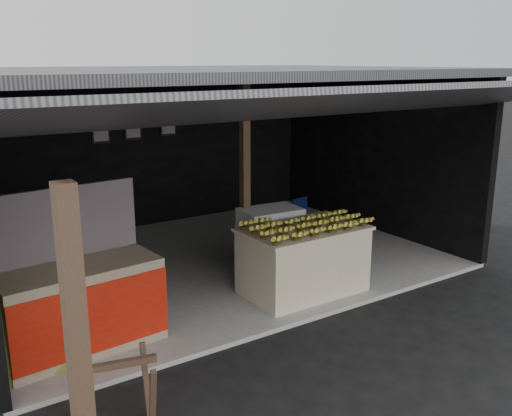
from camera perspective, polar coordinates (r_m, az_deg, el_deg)
ground at (r=7.18m, az=5.25°, el=-11.35°), size 80.00×80.00×0.00m
concrete_slab at (r=9.08m, az=-4.73°, el=-5.43°), size 7.00×5.00×0.06m
shophouse at (r=8.87m, az=-6.01°, el=7.84°), size 7.40×7.29×3.02m
banana_table at (r=7.75m, az=4.73°, el=-5.17°), size 1.65×1.02×0.91m
banana_pile at (r=7.59m, az=4.82°, el=-1.30°), size 1.53×0.92×0.18m
white_crate at (r=8.48m, az=1.44°, el=-3.20°), size 0.91×0.66×0.96m
neighbor_stall at (r=6.53m, az=-17.24°, el=-9.08°), size 1.76×0.91×1.76m
green_signboard at (r=6.13m, az=-21.43°, el=-11.56°), size 0.64×0.15×0.96m
sawhorse at (r=5.26m, az=-13.69°, el=-17.01°), size 0.70×0.70×0.66m
water_barrel at (r=8.68m, az=9.39°, el=-4.51°), size 0.36×0.36×0.52m
plastic_chair at (r=9.76m, az=4.71°, el=-0.96°), size 0.43×0.43×0.79m
magenta_rug at (r=9.69m, az=6.01°, el=-3.94°), size 1.59×1.15×0.01m
picture_frames at (r=10.70m, az=-12.06°, el=7.84°), size 1.62×0.04×0.46m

